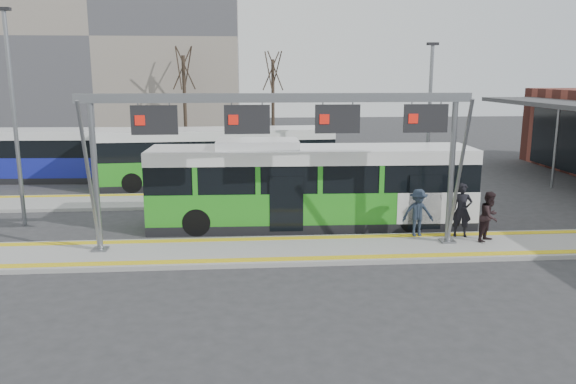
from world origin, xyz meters
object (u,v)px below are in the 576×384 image
object	(u,v)px
gantry	(282,125)
passenger_c	(418,213)
hero_bus	(310,187)
passenger_a	(462,210)
passenger_b	(490,216)

from	to	relation	value
gantry	passenger_c	size ratio (longest dim) A/B	7.44
hero_bus	passenger_a	xyz separation A→B (m)	(5.25, -2.45, -0.46)
passenger_a	passenger_b	distance (m)	0.99
passenger_c	passenger_b	bearing A→B (deg)	-17.16
passenger_a	passenger_b	xyz separation A→B (m)	(0.76, -0.64, -0.09)
hero_bus	passenger_b	distance (m)	6.77
gantry	passenger_b	size ratio (longest dim) A/B	7.29
passenger_b	gantry	bearing A→B (deg)	139.31
passenger_b	hero_bus	bearing A→B (deg)	111.78
passenger_b	passenger_c	bearing A→B (deg)	119.99
gantry	passenger_b	world-z (taller)	gantry
hero_bus	passenger_a	bearing A→B (deg)	-23.55
gantry	passenger_a	size ratio (longest dim) A/B	6.62
passenger_a	passenger_b	world-z (taller)	passenger_a
gantry	hero_bus	size ratio (longest dim) A/B	1.02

